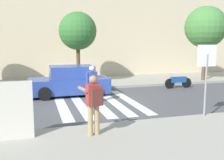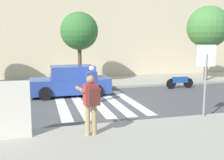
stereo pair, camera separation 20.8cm
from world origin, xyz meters
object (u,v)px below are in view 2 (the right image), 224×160
motorcycle (180,82)px  street_tree_east (208,27)px  stop_sign (206,65)px  advertising_board (10,110)px  street_tree_center (79,31)px  parked_car_blue (71,82)px  photographer_with_backpack (91,100)px  pedestrian_crossing (92,83)px

motorcycle → street_tree_east: (2.89, 1.61, 3.33)m
stop_sign → advertising_board: size_ratio=1.59×
motorcycle → street_tree_east: 4.70m
stop_sign → street_tree_east: size_ratio=0.51×
stop_sign → street_tree_center: 9.24m
street_tree_east → parked_car_blue: bearing=-168.6°
street_tree_east → photographer_with_backpack: bearing=-138.9°
street_tree_center → advertising_board: size_ratio=2.80×
pedestrian_crossing → motorcycle: (5.88, 2.55, -0.56)m
stop_sign → street_tree_east: (5.39, 7.60, 1.75)m
parked_car_blue → pedestrian_crossing: bearing=-73.0°
motorcycle → photographer_with_backpack: bearing=-134.7°
street_tree_center → pedestrian_crossing: bearing=-92.7°
stop_sign → pedestrian_crossing: stop_sign is taller
motorcycle → advertising_board: size_ratio=1.10×
street_tree_center → street_tree_east: street_tree_east is taller
pedestrian_crossing → street_tree_east: 10.09m
photographer_with_backpack → parked_car_blue: 6.53m
pedestrian_crossing → parked_car_blue: 2.36m
pedestrian_crossing → motorcycle: pedestrian_crossing is taller
photographer_with_backpack → parked_car_blue: size_ratio=0.42×
stop_sign → parked_car_blue: size_ratio=0.62×
photographer_with_backpack → street_tree_center: (1.10, 9.39, 2.26)m
street_tree_east → advertising_board: street_tree_east is taller
stop_sign → pedestrian_crossing: 4.93m
stop_sign → motorcycle: bearing=67.4°
photographer_with_backpack → motorcycle: 9.61m
photographer_with_backpack → street_tree_east: street_tree_east is taller
stop_sign → motorcycle: (2.50, 5.99, -1.58)m
parked_car_blue → advertising_board: size_ratio=2.56×
parked_car_blue → street_tree_center: 4.06m
pedestrian_crossing → motorcycle: 6.43m
parked_car_blue → street_tree_center: bearing=72.1°
pedestrian_crossing → advertising_board: (-3.05, -3.92, -0.03)m
photographer_with_backpack → advertising_board: 2.23m
stop_sign → motorcycle: stop_sign is taller
street_tree_center → advertising_board: street_tree_center is taller
pedestrian_crossing → street_tree_center: bearing=87.3°
photographer_with_backpack → street_tree_east: size_ratio=0.34×
street_tree_east → advertising_board: size_ratio=3.14×
photographer_with_backpack → pedestrian_crossing: 4.35m
photographer_with_backpack → advertising_board: bearing=171.1°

